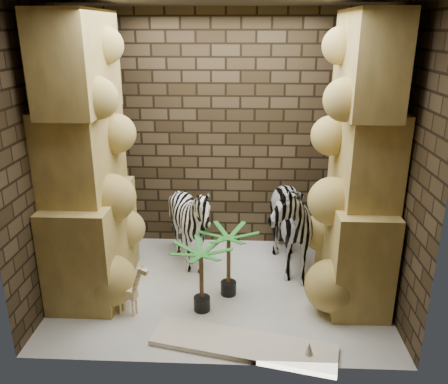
{
  "coord_description": "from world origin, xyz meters",
  "views": [
    {
      "loc": [
        0.25,
        -4.54,
        2.75
      ],
      "look_at": [
        0.03,
        0.15,
        1.09
      ],
      "focal_mm": 37.15,
      "sensor_mm": 36.0,
      "label": 1
    }
  ],
  "objects_px": {
    "zebra_right": "(281,212)",
    "giraffe_toy": "(127,287)",
    "zebra_left": "(191,229)",
    "palm_front": "(229,262)",
    "palm_back": "(201,278)",
    "surfboard": "(243,345)"
  },
  "relations": [
    {
      "from": "zebra_right",
      "to": "zebra_left",
      "type": "bearing_deg",
      "value": 170.67
    },
    {
      "from": "zebra_left",
      "to": "giraffe_toy",
      "type": "relative_size",
      "value": 1.86
    },
    {
      "from": "zebra_left",
      "to": "palm_back",
      "type": "distance_m",
      "value": 0.94
    },
    {
      "from": "surfboard",
      "to": "giraffe_toy",
      "type": "bearing_deg",
      "value": 170.4
    },
    {
      "from": "zebra_right",
      "to": "palm_back",
      "type": "bearing_deg",
      "value": -143.43
    },
    {
      "from": "giraffe_toy",
      "to": "palm_back",
      "type": "bearing_deg",
      "value": 27.42
    },
    {
      "from": "zebra_left",
      "to": "giraffe_toy",
      "type": "bearing_deg",
      "value": -99.75
    },
    {
      "from": "giraffe_toy",
      "to": "zebra_left",
      "type": "bearing_deg",
      "value": 81.96
    },
    {
      "from": "palm_front",
      "to": "zebra_left",
      "type": "bearing_deg",
      "value": 128.34
    },
    {
      "from": "zebra_left",
      "to": "surfboard",
      "type": "relative_size",
      "value": 0.66
    },
    {
      "from": "palm_back",
      "to": "surfboard",
      "type": "xyz_separation_m",
      "value": [
        0.43,
        -0.58,
        -0.34
      ]
    },
    {
      "from": "zebra_left",
      "to": "zebra_right",
      "type": "bearing_deg",
      "value": 20.66
    },
    {
      "from": "palm_back",
      "to": "zebra_right",
      "type": "bearing_deg",
      "value": 48.17
    },
    {
      "from": "palm_front",
      "to": "surfboard",
      "type": "relative_size",
      "value": 0.46
    },
    {
      "from": "palm_back",
      "to": "giraffe_toy",
      "type": "bearing_deg",
      "value": -172.68
    },
    {
      "from": "giraffe_toy",
      "to": "surfboard",
      "type": "distance_m",
      "value": 1.3
    },
    {
      "from": "palm_front",
      "to": "palm_back",
      "type": "distance_m",
      "value": 0.41
    },
    {
      "from": "zebra_right",
      "to": "giraffe_toy",
      "type": "distance_m",
      "value": 1.96
    },
    {
      "from": "zebra_right",
      "to": "giraffe_toy",
      "type": "xyz_separation_m",
      "value": [
        -1.6,
        -1.05,
        -0.42
      ]
    },
    {
      "from": "zebra_left",
      "to": "surfboard",
      "type": "distance_m",
      "value": 1.69
    },
    {
      "from": "zebra_right",
      "to": "surfboard",
      "type": "height_order",
      "value": "zebra_right"
    },
    {
      "from": "zebra_right",
      "to": "giraffe_toy",
      "type": "relative_size",
      "value": 2.4
    }
  ]
}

